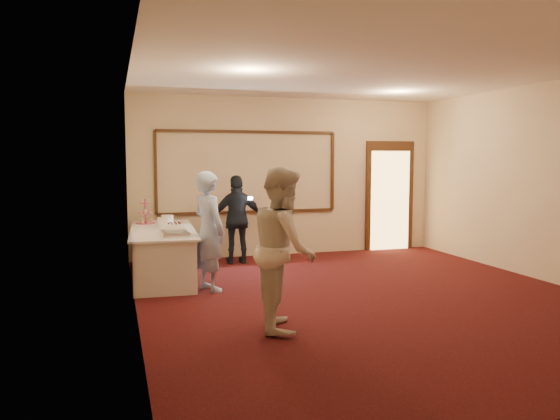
# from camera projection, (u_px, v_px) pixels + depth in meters

# --- Properties ---
(floor) EXTENTS (7.00, 7.00, 0.00)m
(floor) POSITION_uv_depth(u_px,v_px,m) (369.00, 298.00, 7.29)
(floor) COLOR black
(floor) RESTS_ON ground
(room_walls) EXTENTS (6.04, 7.04, 3.02)m
(room_walls) POSITION_uv_depth(u_px,v_px,m) (371.00, 145.00, 7.10)
(room_walls) COLOR beige
(room_walls) RESTS_ON floor
(wall_molding) EXTENTS (3.45, 0.04, 1.55)m
(wall_molding) POSITION_uv_depth(u_px,v_px,m) (248.00, 172.00, 10.21)
(wall_molding) COLOR #372310
(wall_molding) RESTS_ON room_walls
(doorway) EXTENTS (1.05, 0.07, 2.20)m
(doorway) POSITION_uv_depth(u_px,v_px,m) (389.00, 196.00, 11.10)
(doorway) COLOR #372310
(doorway) RESTS_ON floor
(buffet_table) EXTENTS (1.10, 2.52, 0.77)m
(buffet_table) POSITION_uv_depth(u_px,v_px,m) (163.00, 254.00, 8.43)
(buffet_table) COLOR silver
(buffet_table) RESTS_ON floor
(pavlova_tray) EXTENTS (0.37, 0.52, 0.19)m
(pavlova_tray) POSITION_uv_depth(u_px,v_px,m) (175.00, 231.00, 7.60)
(pavlova_tray) COLOR silver
(pavlova_tray) RESTS_ON buffet_table
(cupcake_stand) EXTENTS (0.31, 0.31, 0.46)m
(cupcake_stand) POSITION_uv_depth(u_px,v_px,m) (145.00, 214.00, 9.10)
(cupcake_stand) COLOR #CD4279
(cupcake_stand) RESTS_ON buffet_table
(plate_stack_a) EXTENTS (0.20, 0.20, 0.17)m
(plate_stack_a) POSITION_uv_depth(u_px,v_px,m) (164.00, 223.00, 8.46)
(plate_stack_a) COLOR white
(plate_stack_a) RESTS_ON buffet_table
(plate_stack_b) EXTENTS (0.20, 0.20, 0.17)m
(plate_stack_b) POSITION_uv_depth(u_px,v_px,m) (167.00, 220.00, 8.85)
(plate_stack_b) COLOR white
(plate_stack_b) RESTS_ON buffet_table
(tart) EXTENTS (0.31, 0.31, 0.06)m
(tart) POSITION_uv_depth(u_px,v_px,m) (173.00, 230.00, 8.07)
(tart) COLOR white
(tart) RESTS_ON buffet_table
(man) EXTENTS (0.61, 0.72, 1.68)m
(man) POSITION_uv_depth(u_px,v_px,m) (209.00, 231.00, 7.63)
(man) COLOR #A1C0F8
(man) RESTS_ON floor
(woman) EXTENTS (0.84, 0.98, 1.77)m
(woman) POSITION_uv_depth(u_px,v_px,m) (284.00, 248.00, 5.93)
(woman) COLOR silver
(woman) RESTS_ON floor
(guest) EXTENTS (0.92, 0.39, 1.56)m
(guest) POSITION_uv_depth(u_px,v_px,m) (238.00, 220.00, 9.60)
(guest) COLOR black
(guest) RESTS_ON floor
(camera_flash) EXTENTS (0.07, 0.05, 0.05)m
(camera_flash) POSITION_uv_depth(u_px,v_px,m) (250.00, 198.00, 9.36)
(camera_flash) COLOR white
(camera_flash) RESTS_ON guest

